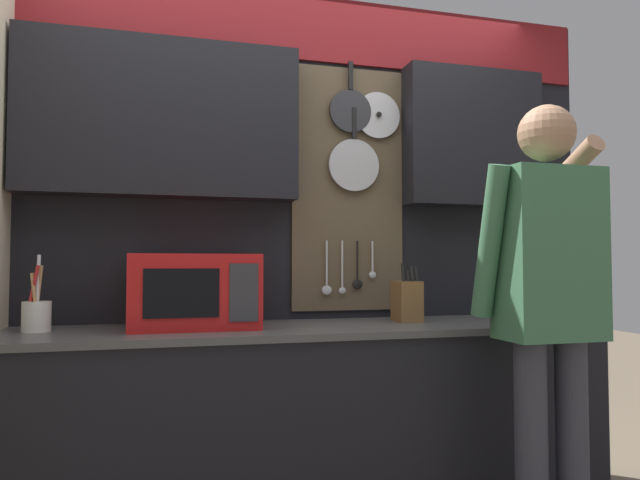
# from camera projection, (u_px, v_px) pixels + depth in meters

# --- Properties ---
(base_cabinet_counter) EXTENTS (2.60, 0.62, 0.89)m
(base_cabinet_counter) POSITION_uv_depth(u_px,v_px,m) (315.00, 428.00, 2.50)
(base_cabinet_counter) COLOR black
(base_cabinet_counter) RESTS_ON ground_plane
(back_wall_unit) EXTENTS (3.17, 0.20, 2.52)m
(back_wall_unit) POSITION_uv_depth(u_px,v_px,m) (297.00, 190.00, 2.81)
(back_wall_unit) COLOR black
(back_wall_unit) RESTS_ON ground_plane
(microwave) EXTENTS (0.53, 0.39, 0.31)m
(microwave) POSITION_uv_depth(u_px,v_px,m) (195.00, 291.00, 2.45)
(microwave) COLOR red
(microwave) RESTS_ON base_cabinet_counter
(knife_block) EXTENTS (0.12, 0.15, 0.28)m
(knife_block) POSITION_uv_depth(u_px,v_px,m) (407.00, 301.00, 2.70)
(knife_block) COLOR brown
(knife_block) RESTS_ON base_cabinet_counter
(utensil_crock) EXTENTS (0.11, 0.11, 0.31)m
(utensil_crock) POSITION_uv_depth(u_px,v_px,m) (36.00, 314.00, 2.28)
(utensil_crock) COLOR white
(utensil_crock) RESTS_ON base_cabinet_counter
(person) EXTENTS (0.54, 0.64, 1.77)m
(person) POSITION_uv_depth(u_px,v_px,m) (547.00, 288.00, 2.19)
(person) COLOR #383842
(person) RESTS_ON ground_plane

